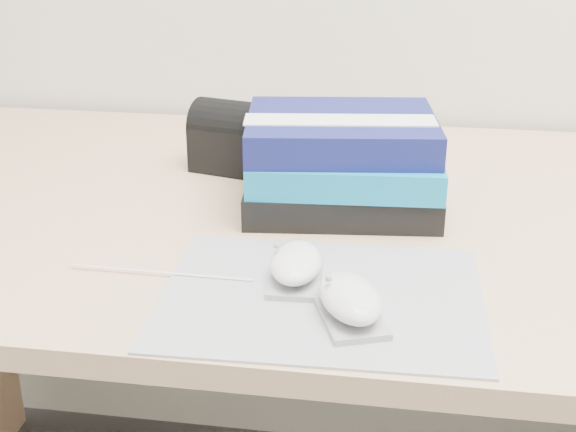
# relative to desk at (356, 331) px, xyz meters

# --- Properties ---
(desk) EXTENTS (1.60, 0.80, 0.73)m
(desk) POSITION_rel_desk_xyz_m (0.00, 0.00, 0.00)
(desk) COLOR tan
(desk) RESTS_ON ground
(mousepad) EXTENTS (0.35, 0.28, 0.00)m
(mousepad) POSITION_rel_desk_xyz_m (-0.02, -0.32, 0.24)
(mousepad) COLOR gray
(mousepad) RESTS_ON desk
(mouse_rear) EXTENTS (0.06, 0.10, 0.04)m
(mouse_rear) POSITION_rel_desk_xyz_m (-0.05, -0.29, 0.26)
(mouse_rear) COLOR #9A9B9D
(mouse_rear) RESTS_ON mousepad
(mouse_front) EXTENTS (0.09, 0.12, 0.04)m
(mouse_front) POSITION_rel_desk_xyz_m (0.01, -0.36, 0.26)
(mouse_front) COLOR #949496
(mouse_front) RESTS_ON mousepad
(usb_cable) EXTENTS (0.21, 0.01, 0.00)m
(usb_cable) POSITION_rel_desk_xyz_m (-0.21, -0.30, 0.24)
(usb_cable) COLOR white
(usb_cable) RESTS_ON mousepad
(book_stack) EXTENTS (0.28, 0.23, 0.13)m
(book_stack) POSITION_rel_desk_xyz_m (-0.02, -0.06, 0.30)
(book_stack) COLOR black
(book_stack) RESTS_ON desk
(pouch) EXTENTS (0.14, 0.11, 0.11)m
(pouch) POSITION_rel_desk_xyz_m (-0.20, 0.06, 0.29)
(pouch) COLOR black
(pouch) RESTS_ON desk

